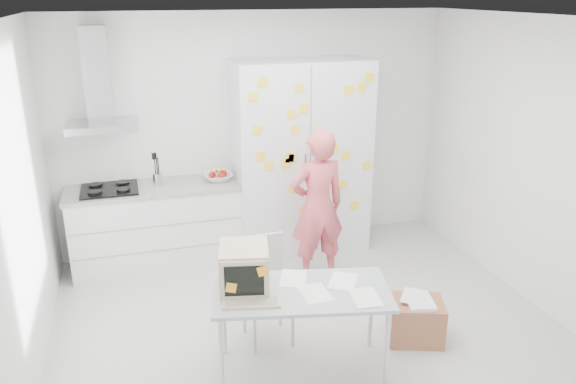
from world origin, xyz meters
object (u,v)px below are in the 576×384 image
object	(u,v)px
chair	(265,282)
cardboard_box	(416,320)
desk	(265,279)
person	(317,207)

from	to	relation	value
chair	cardboard_box	bearing A→B (deg)	-21.87
desk	chair	bearing A→B (deg)	88.76
person	cardboard_box	distance (m)	1.51
desk	cardboard_box	world-z (taller)	desk
desk	chair	distance (m)	0.57
chair	desk	bearing A→B (deg)	-105.93
person	cardboard_box	bearing A→B (deg)	104.39
desk	person	bearing A→B (deg)	68.56
person	desk	world-z (taller)	person
desk	cardboard_box	distance (m)	1.49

